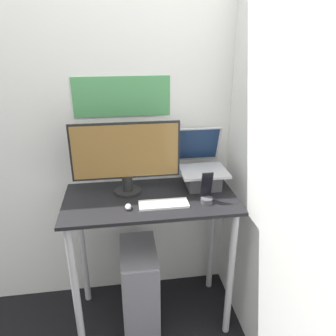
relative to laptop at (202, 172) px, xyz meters
The scene contains 9 objects.
wall_back 0.51m from the laptop, 145.56° to the left, with size 6.00×0.06×2.60m.
wall_side_right 0.54m from the laptop, 55.99° to the right, with size 0.05×6.00×2.60m.
desk 0.45m from the laptop, 161.52° to the right, with size 1.01×0.52×0.90m.
laptop is the anchor object (origin of this frame).
monitor 0.49m from the laptop, behind, with size 0.63×0.16×0.43m.
keyboard 0.36m from the laptop, 141.21° to the right, with size 0.28×0.11×0.02m.
mouse 0.53m from the laptop, 153.85° to the right, with size 0.04×0.06×0.03m.
cell_phone 0.22m from the laptop, 97.33° to the right, with size 0.07×0.07×0.19m.
computer_tower 0.84m from the laptop, 161.16° to the right, with size 0.22×0.40×0.56m.
Camera 1 is at (-0.15, -1.45, 1.79)m, focal length 35.00 mm.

